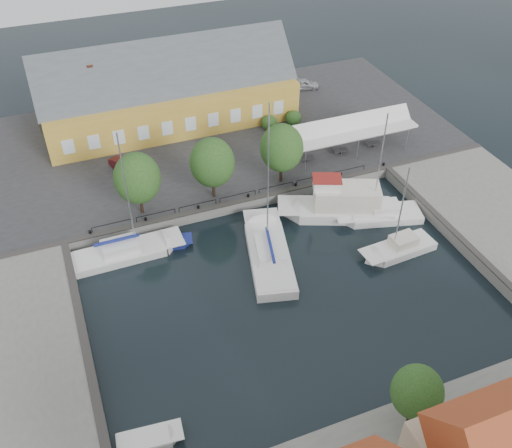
{
  "coord_description": "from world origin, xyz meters",
  "views": [
    {
      "loc": [
        -14.44,
        -30.8,
        33.63
      ],
      "look_at": [
        0.0,
        6.0,
        1.5
      ],
      "focal_mm": 40.0,
      "sensor_mm": 36.0,
      "label": 1
    }
  ],
  "objects": [
    {
      "name": "quay_trees",
      "position": [
        -2.0,
        12.0,
        4.88
      ],
      "size": [
        18.2,
        4.2,
        6.3
      ],
      "color": "black",
      "rests_on": "north_quay"
    },
    {
      "name": "trawler",
      "position": [
        8.59,
        6.16,
        1.02
      ],
      "size": [
        11.22,
        7.1,
        5.0
      ],
      "color": "white",
      "rests_on": "ground"
    },
    {
      "name": "ground",
      "position": [
        0.0,
        0.0,
        0.0
      ],
      "size": [
        140.0,
        140.0,
        0.0
      ],
      "primitive_type": "plane",
      "color": "black",
      "rests_on": "ground"
    },
    {
      "name": "east_quay",
      "position": [
        22.0,
        -2.0,
        0.5
      ],
      "size": [
        12.0,
        24.0,
        1.0
      ],
      "primitive_type": "cube",
      "color": "slate",
      "rests_on": "ground"
    },
    {
      "name": "launch_nw",
      "position": [
        -7.66,
        7.85,
        0.09
      ],
      "size": [
        4.27,
        2.4,
        0.88
      ],
      "color": "navy",
      "rests_on": "ground"
    },
    {
      "name": "tent_canopy",
      "position": [
        14.0,
        14.5,
        3.68
      ],
      "size": [
        14.0,
        4.0,
        2.83
      ],
      "color": "white",
      "rests_on": "north_quay"
    },
    {
      "name": "north_quay",
      "position": [
        0.0,
        23.0,
        0.5
      ],
      "size": [
        56.0,
        26.0,
        1.0
      ],
      "primitive_type": "cube",
      "color": "#2D2D30",
      "rests_on": "ground"
    },
    {
      "name": "quay_edge_fittings",
      "position": [
        0.02,
        4.75,
        1.06
      ],
      "size": [
        56.0,
        24.72,
        0.4
      ],
      "color": "#383533",
      "rests_on": "north_quay"
    },
    {
      "name": "car_red",
      "position": [
        -9.12,
        19.42,
        1.64
      ],
      "size": [
        2.85,
        4.13,
        1.29
      ],
      "primitive_type": "imported",
      "rotation": [
        0.0,
        0.0,
        0.42
      ],
      "color": "#4F1219",
      "rests_on": "north_quay"
    },
    {
      "name": "car_silver",
      "position": [
        15.94,
        29.98,
        1.67
      ],
      "size": [
        4.22,
        2.66,
        1.34
      ],
      "primitive_type": "imported",
      "rotation": [
        0.0,
        0.0,
        1.27
      ],
      "color": "#B6B8BF",
      "rests_on": "north_quay"
    },
    {
      "name": "east_boat_b",
      "position": [
        10.99,
        -0.52,
        0.26
      ],
      "size": [
        7.15,
        2.77,
        9.75
      ],
      "color": "white",
      "rests_on": "ground"
    },
    {
      "name": "center_sailboat",
      "position": [
        -0.02,
        2.9,
        0.36
      ],
      "size": [
        5.88,
        11.5,
        14.97
      ],
      "color": "white",
      "rests_on": "ground"
    },
    {
      "name": "east_boat_a",
      "position": [
        11.94,
        4.3,
        0.26
      ],
      "size": [
        8.6,
        4.76,
        11.71
      ],
      "color": "white",
      "rests_on": "ground"
    },
    {
      "name": "warehouse",
      "position": [
        -2.6,
        28.36,
        4.43
      ],
      "size": [
        28.56,
        14.0,
        9.55
      ],
      "color": "gold",
      "rests_on": "north_quay"
    },
    {
      "name": "west_quay",
      "position": [
        -22.0,
        -2.0,
        0.5
      ],
      "size": [
        12.0,
        24.0,
        1.0
      ],
      "primitive_type": "cube",
      "color": "slate",
      "rests_on": "ground"
    },
    {
      "name": "launch_sw",
      "position": [
        -13.7,
        -10.26,
        0.09
      ],
      "size": [
        4.37,
        2.0,
        0.98
      ],
      "color": "white",
      "rests_on": "ground"
    },
    {
      "name": "west_boat_a",
      "position": [
        -11.5,
        7.8,
        0.27
      ],
      "size": [
        9.79,
        2.89,
        12.7
      ],
      "color": "white",
      "rests_on": "ground"
    }
  ]
}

